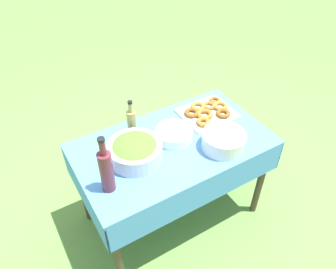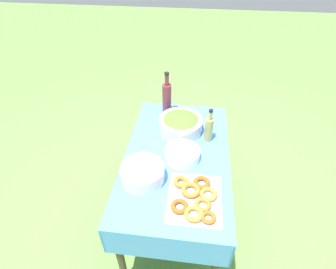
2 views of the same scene
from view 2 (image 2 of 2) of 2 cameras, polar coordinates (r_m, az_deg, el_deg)
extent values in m
plane|color=#609342|center=(2.45, 1.58, -17.14)|extent=(14.00, 14.00, 0.00)
cube|color=#4C8CD1|center=(1.87, 1.98, -4.58)|extent=(1.28, 0.73, 0.02)
cube|color=#4C8CD1|center=(1.97, 12.48, -7.91)|extent=(1.28, 0.01, 0.22)
cube|color=#4C8CD1|center=(2.01, -8.46, -6.15)|extent=(1.28, 0.01, 0.22)
cube|color=#4C8CD1|center=(1.59, -0.51, -23.80)|extent=(0.01, 0.73, 0.22)
cube|color=#4C8CD1|center=(2.44, 3.34, 3.68)|extent=(0.01, 0.73, 0.22)
cylinder|color=#473828|center=(1.86, 10.35, -26.54)|extent=(0.05, 0.05, 0.73)
cylinder|color=#473828|center=(2.56, 9.90, -2.20)|extent=(0.05, 0.05, 0.73)
cylinder|color=#473828|center=(1.89, -10.42, -24.45)|extent=(0.05, 0.05, 0.73)
cylinder|color=#473828|center=(2.58, -3.77, -1.12)|extent=(0.05, 0.05, 0.73)
cylinder|color=silver|center=(2.03, 2.64, 2.11)|extent=(0.33, 0.33, 0.11)
ellipsoid|color=#51892D|center=(2.01, 2.68, 3.06)|extent=(0.29, 0.29, 0.07)
cylinder|color=silver|center=(1.67, -5.55, -8.42)|extent=(0.28, 0.28, 0.11)
ellipsoid|color=tan|center=(1.64, -5.64, -7.48)|extent=(0.24, 0.24, 0.07)
cube|color=silver|center=(1.61, 5.80, -13.79)|extent=(0.37, 0.32, 0.02)
torus|color=brown|center=(1.54, 2.52, -15.37)|extent=(0.11, 0.11, 0.03)
torus|color=#A36628|center=(1.61, 4.97, -11.99)|extent=(0.12, 0.12, 0.03)
torus|color=brown|center=(1.66, 7.35, -10.37)|extent=(0.15, 0.15, 0.03)
torus|color=#A36628|center=(1.56, 7.59, -14.92)|extent=(0.12, 0.12, 0.03)
torus|color=#B27533|center=(1.61, 8.79, -12.74)|extent=(0.14, 0.14, 0.03)
torus|color=#B27533|center=(1.52, 5.62, -16.82)|extent=(0.15, 0.15, 0.03)
torus|color=#93561E|center=(1.52, 8.76, -17.43)|extent=(0.11, 0.11, 0.03)
torus|color=#A36628|center=(1.65, 2.82, -10.25)|extent=(0.12, 0.12, 0.03)
cylinder|color=white|center=(1.84, 3.10, -4.94)|extent=(0.24, 0.24, 0.01)
cylinder|color=white|center=(1.83, 3.11, -4.68)|extent=(0.24, 0.24, 0.01)
cylinder|color=white|center=(1.82, 3.13, -4.40)|extent=(0.24, 0.24, 0.01)
cylinder|color=white|center=(1.81, 3.14, -4.13)|extent=(0.24, 0.24, 0.01)
cylinder|color=white|center=(1.80, 3.15, -3.86)|extent=(0.24, 0.24, 0.01)
cylinder|color=white|center=(1.79, 3.17, -3.58)|extent=(0.24, 0.24, 0.01)
cylinder|color=#998E4C|center=(1.94, 8.84, 1.02)|extent=(0.06, 0.06, 0.19)
cylinder|color=#998E4C|center=(1.87, 9.23, 4.10)|extent=(0.03, 0.03, 0.07)
cylinder|color=black|center=(1.84, 9.36, 5.13)|extent=(0.03, 0.03, 0.02)
cylinder|color=maroon|center=(2.19, -0.25, 7.68)|extent=(0.08, 0.08, 0.27)
cylinder|color=maroon|center=(2.10, -0.27, 11.82)|extent=(0.03, 0.03, 0.09)
cylinder|color=black|center=(2.08, -0.27, 13.14)|extent=(0.04, 0.04, 0.02)
camera|label=1|loc=(2.62, -34.14, 37.68)|focal=35.00mm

